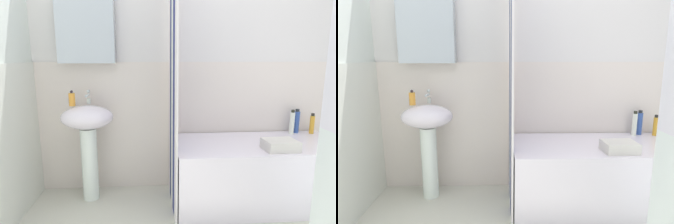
% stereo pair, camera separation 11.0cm
% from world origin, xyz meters
% --- Properties ---
extents(wall_back_tiled, '(3.60, 0.18, 2.40)m').
position_xyz_m(wall_back_tiled, '(-0.06, 1.26, 1.14)').
color(wall_back_tiled, silver).
rests_on(wall_back_tiled, ground_plane).
extents(sink, '(0.44, 0.34, 0.84)m').
position_xyz_m(sink, '(-1.05, 1.03, 0.62)').
color(sink, white).
rests_on(sink, ground_plane).
extents(faucet, '(0.03, 0.12, 0.12)m').
position_xyz_m(faucet, '(-1.05, 1.11, 0.90)').
color(faucet, silver).
rests_on(faucet, sink).
extents(soap_dispenser, '(0.05, 0.05, 0.13)m').
position_xyz_m(soap_dispenser, '(-1.17, 1.04, 0.90)').
color(soap_dispenser, gold).
rests_on(soap_dispenser, sink).
extents(bathtub, '(1.43, 0.68, 0.53)m').
position_xyz_m(bathtub, '(0.39, 0.88, 0.27)').
color(bathtub, white).
rests_on(bathtub, ground_plane).
extents(shower_curtain, '(0.01, 0.68, 2.00)m').
position_xyz_m(shower_curtain, '(-0.34, 0.88, 1.00)').
color(shower_curtain, white).
rests_on(shower_curtain, ground_plane).
extents(body_wash_bottle, '(0.04, 0.04, 0.19)m').
position_xyz_m(body_wash_bottle, '(1.01, 1.12, 0.62)').
color(body_wash_bottle, gold).
rests_on(body_wash_bottle, bathtub).
extents(conditioner_bottle, '(0.05, 0.05, 0.23)m').
position_xyz_m(conditioner_bottle, '(0.88, 1.16, 0.64)').
color(conditioner_bottle, '#3454A3').
rests_on(conditioner_bottle, bathtub).
extents(shampoo_bottle, '(0.04, 0.04, 0.23)m').
position_xyz_m(shampoo_bottle, '(0.81, 1.13, 0.64)').
color(shampoo_bottle, white).
rests_on(shampoo_bottle, bathtub).
extents(towel_folded, '(0.25, 0.20, 0.08)m').
position_xyz_m(towel_folded, '(0.49, 0.68, 0.57)').
color(towel_folded, silver).
rests_on(towel_folded, bathtub).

